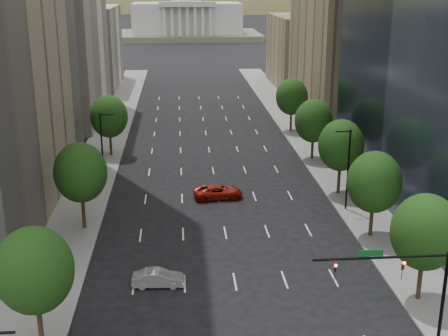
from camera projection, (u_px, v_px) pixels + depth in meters
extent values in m
cube|color=slate|center=(82.00, 200.00, 67.08)|extent=(6.00, 200.00, 0.15)
cube|color=slate|center=(351.00, 193.00, 69.38)|extent=(6.00, 200.00, 0.15)
cube|color=beige|center=(56.00, 18.00, 101.92)|extent=(14.00, 30.00, 35.00)
cube|color=beige|center=(87.00, 47.00, 135.84)|extent=(14.00, 26.00, 18.00)
cube|color=#8C7759|center=(345.00, 33.00, 103.53)|extent=(14.00, 30.00, 30.00)
cube|color=#8C7759|center=(305.00, 51.00, 137.00)|extent=(14.00, 26.00, 16.00)
cylinder|color=#382316|center=(420.00, 277.00, 45.89)|extent=(0.36, 0.36, 4.00)
ellipsoid|color=#0E330E|center=(425.00, 232.00, 44.75)|extent=(5.20, 5.20, 5.98)
cylinder|color=#382316|center=(371.00, 218.00, 57.30)|extent=(0.36, 0.36, 3.90)
ellipsoid|color=#0E330E|center=(374.00, 182.00, 56.19)|extent=(5.20, 5.20, 5.98)
cylinder|color=#382316|center=(339.00, 177.00, 68.67)|extent=(0.36, 0.36, 4.10)
ellipsoid|color=#0E330E|center=(341.00, 145.00, 67.50)|extent=(5.20, 5.20, 5.98)
cylinder|color=#382316|center=(312.00, 146.00, 82.01)|extent=(0.36, 0.36, 3.80)
ellipsoid|color=#0E330E|center=(314.00, 121.00, 80.92)|extent=(5.20, 5.20, 5.98)
cylinder|color=#382316|center=(291.00, 119.00, 97.17)|extent=(0.36, 0.36, 4.00)
ellipsoid|color=#0E330E|center=(292.00, 97.00, 96.03)|extent=(5.20, 5.20, 5.98)
cylinder|color=#382316|center=(40.00, 320.00, 40.02)|extent=(0.36, 0.36, 4.00)
ellipsoid|color=#0E330E|center=(34.00, 270.00, 38.87)|extent=(5.20, 5.20, 5.98)
cylinder|color=#382316|center=(83.00, 210.00, 58.99)|extent=(0.36, 0.36, 4.15)
ellipsoid|color=#0E330E|center=(80.00, 172.00, 57.80)|extent=(5.20, 5.20, 5.98)
cylinder|color=#382316|center=(111.00, 142.00, 83.71)|extent=(0.36, 0.36, 3.95)
ellipsoid|color=#0E330E|center=(109.00, 116.00, 82.58)|extent=(5.20, 5.20, 5.98)
cylinder|color=black|center=(348.00, 171.00, 63.14)|extent=(0.20, 0.20, 9.00)
cylinder|color=black|center=(343.00, 132.00, 61.77)|extent=(1.60, 0.14, 0.14)
cylinder|color=black|center=(102.00, 150.00, 70.63)|extent=(0.20, 0.20, 9.00)
cylinder|color=black|center=(107.00, 115.00, 69.39)|extent=(1.60, 0.14, 0.14)
cylinder|color=black|center=(443.00, 300.00, 39.66)|extent=(0.24, 0.24, 7.00)
cylinder|color=black|center=(381.00, 258.00, 38.32)|extent=(9.00, 0.18, 0.18)
imported|color=black|center=(403.00, 264.00, 38.60)|extent=(0.18, 0.22, 1.10)
imported|color=black|center=(335.00, 267.00, 38.27)|extent=(0.18, 0.22, 1.10)
sphere|color=#FF0C07|center=(404.00, 263.00, 38.37)|extent=(0.20, 0.20, 0.20)
sphere|color=#FF0C07|center=(336.00, 265.00, 38.04)|extent=(0.20, 0.20, 0.20)
cube|color=#0C591E|center=(371.00, 253.00, 38.17)|extent=(1.60, 0.06, 0.45)
cube|color=#596647|center=(187.00, 36.00, 248.32)|extent=(60.00, 40.00, 2.50)
cube|color=silver|center=(187.00, 18.00, 246.11)|extent=(44.00, 26.00, 12.00)
cube|color=silver|center=(187.00, 4.00, 230.99)|extent=(22.00, 4.00, 2.00)
ellipsoid|color=olive|center=(28.00, 44.00, 542.86)|extent=(380.00, 342.00, 190.00)
ellipsoid|color=olive|center=(221.00, 47.00, 596.84)|extent=(440.00, 396.00, 240.00)
ellipsoid|color=olive|center=(374.00, 35.00, 645.29)|extent=(360.00, 324.00, 200.00)
imported|color=#A1A1A6|center=(158.00, 278.00, 48.37)|extent=(4.30, 1.65, 1.40)
imported|color=maroon|center=(218.00, 192.00, 67.73)|extent=(5.85, 3.18, 1.56)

